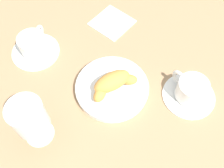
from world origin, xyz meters
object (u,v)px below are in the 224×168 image
at_px(pastry_plate, 112,88).
at_px(folded_napkin, 112,22).
at_px(croissant_large, 113,83).
at_px(juice_glass_left, 30,119).
at_px(coffee_cup_near, 190,91).
at_px(coffee_cup_far, 34,46).

height_order(pastry_plate, folded_napkin, pastry_plate).
bearing_deg(pastry_plate, croissant_large, 76.57).
bearing_deg(croissant_large, juice_glass_left, -9.76).
bearing_deg(coffee_cup_near, folded_napkin, -96.46).
distance_m(pastry_plate, coffee_cup_near, 0.20).
height_order(coffee_cup_near, folded_napkin, coffee_cup_near).
bearing_deg(folded_napkin, croissant_large, 46.39).
xyz_separation_m(pastry_plate, juice_glass_left, (0.21, -0.03, 0.08)).
distance_m(croissant_large, folded_napkin, 0.25).
bearing_deg(juice_glass_left, coffee_cup_far, -123.16).
distance_m(pastry_plate, folded_napkin, 0.24).
xyz_separation_m(coffee_cup_near, folded_napkin, (-0.04, -0.32, -0.02)).
distance_m(croissant_large, coffee_cup_far, 0.26).
height_order(croissant_large, folded_napkin, croissant_large).
distance_m(coffee_cup_near, coffee_cup_far, 0.44).
bearing_deg(coffee_cup_far, croissant_large, 105.83).
bearing_deg(pastry_plate, folded_napkin, -133.99).
bearing_deg(coffee_cup_far, coffee_cup_near, 117.00).
distance_m(pastry_plate, juice_glass_left, 0.23).
height_order(croissant_large, coffee_cup_far, croissant_large).
bearing_deg(juice_glass_left, pastry_plate, 171.10).
xyz_separation_m(coffee_cup_far, juice_glass_left, (0.14, 0.21, 0.07)).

